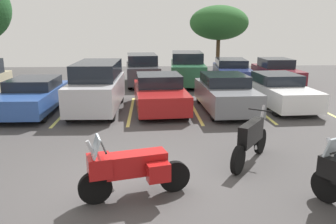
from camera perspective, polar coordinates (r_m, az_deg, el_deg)
The scene contains 14 objects.
ground at distance 8.01m, azimuth -6.57°, elevation -11.46°, with size 44.00×44.00×0.10m, color #423F3F.
motorcycle_touring at distance 7.00m, azimuth -6.01°, elevation -9.09°, with size 2.24×1.10×1.36m.
motorcycle_second at distance 8.96m, azimuth 13.43°, elevation -4.39°, with size 1.43×1.94×1.33m.
parking_stripes at distance 14.39m, azimuth -11.25°, elevation 0.22°, with size 18.33×4.83×0.01m.
car_blue at distance 14.81m, azimuth -21.31°, elevation 2.52°, with size 1.92×4.55×1.32m.
car_silver at distance 14.34m, azimuth -11.53°, elevation 4.13°, with size 1.90×4.61×1.94m.
car_red at distance 14.23m, azimuth -1.41°, elevation 3.12°, with size 2.23×4.56×1.42m.
car_grey at distance 14.24m, azimuth 9.38°, elevation 3.06°, with size 1.97×4.37×1.45m.
car_white at distance 15.50m, azimuth 17.80°, elevation 3.30°, with size 1.99×4.53×1.37m.
car_far_charcoal at distance 20.28m, azimuth -4.25°, elevation 6.94°, with size 2.06×4.42×1.75m.
car_far_green at distance 20.37m, azimuth 3.16°, elevation 7.10°, with size 2.15×4.81×1.85m.
car_far_navy at distance 20.79m, azimuth 10.37°, elevation 6.52°, with size 2.24×4.90×1.43m.
car_far_maroon at distance 21.33m, azimuth 17.34°, elevation 6.25°, with size 1.80×4.51×1.48m.
tree_far_left at distance 27.22m, azimuth 8.35°, elevation 14.28°, with size 4.40×4.40×4.82m.
Camera 1 is at (0.52, -7.21, 3.40)m, focal length 37.15 mm.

